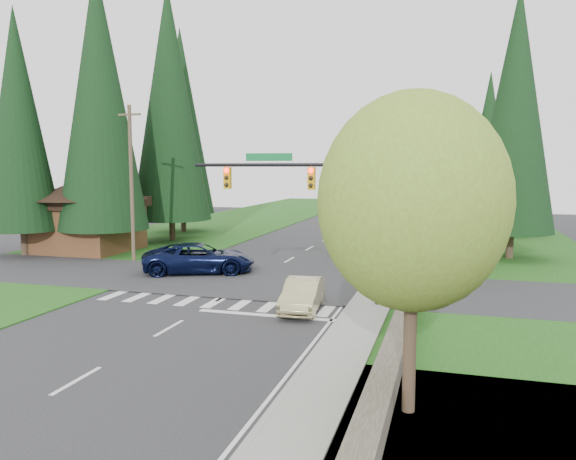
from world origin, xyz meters
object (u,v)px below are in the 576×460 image
at_px(suv_navy, 199,258).
at_px(parked_car_b, 367,240).
at_px(parked_car_c, 396,229).
at_px(parked_car_e, 408,217).
at_px(sedan_champagne, 302,295).
at_px(parked_car_d, 392,219).
at_px(parked_car_a, 376,251).

height_order(suv_navy, parked_car_b, suv_navy).
xyz_separation_m(suv_navy, parked_car_b, (7.88, 12.50, -0.26)).
height_order(parked_car_c, parked_car_e, parked_car_c).
height_order(parked_car_b, parked_car_c, parked_car_c).
relative_size(sedan_champagne, parked_car_d, 1.08).
bearing_deg(parked_car_d, parked_car_e, 60.88).
distance_m(parked_car_b, parked_car_d, 18.34).
xyz_separation_m(parked_car_c, parked_car_d, (-1.40, 10.71, -0.08)).
distance_m(sedan_champagne, parked_car_b, 19.00).
bearing_deg(parked_car_a, parked_car_d, 92.49).
xyz_separation_m(parked_car_d, parked_car_e, (1.40, 2.66, 0.03)).
bearing_deg(parked_car_a, sedan_champagne, -96.93).
bearing_deg(sedan_champagne, suv_navy, 134.77).
bearing_deg(sedan_champagne, parked_car_c, 81.30).
relative_size(sedan_champagne, parked_car_e, 0.88).
xyz_separation_m(suv_navy, parked_car_e, (9.28, 33.50, -0.20)).
relative_size(parked_car_c, parked_car_e, 0.95).
distance_m(parked_car_b, parked_car_e, 21.05).
xyz_separation_m(sedan_champagne, suv_navy, (-7.87, 6.50, 0.20)).
height_order(parked_car_b, parked_car_e, parked_car_e).
height_order(sedan_champagne, parked_car_d, sedan_champagne).
relative_size(suv_navy, parked_car_c, 1.42).
bearing_deg(sedan_champagne, parked_car_e, 82.31).
xyz_separation_m(sedan_champagne, parked_car_c, (1.40, 26.63, 0.05)).
height_order(parked_car_b, parked_car_d, parked_car_d).
xyz_separation_m(parked_car_c, parked_car_e, (0.00, 13.37, -0.05)).
relative_size(suv_navy, parked_car_a, 1.42).
xyz_separation_m(suv_navy, parked_car_d, (7.88, 30.84, -0.23)).
height_order(parked_car_a, parked_car_d, parked_car_a).
bearing_deg(parked_car_e, sedan_champagne, -97.95).
bearing_deg(parked_car_b, parked_car_d, 93.62).
height_order(parked_car_d, parked_car_e, parked_car_e).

